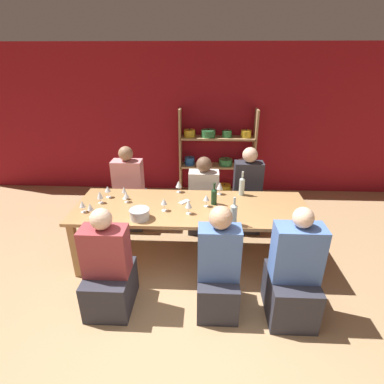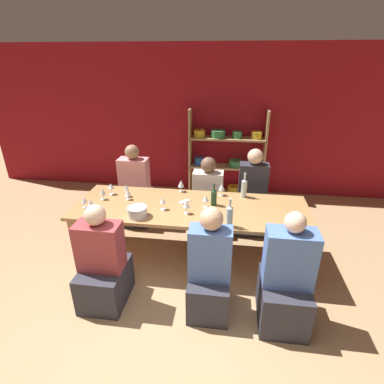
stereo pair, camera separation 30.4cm
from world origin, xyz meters
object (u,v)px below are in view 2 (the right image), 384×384
(wine_glass_red_b, at_px, (163,201))
(wine_glass_white_c, at_px, (111,186))
(person_far_a, at_px, (136,195))
(wine_bottle_green, at_px, (214,197))
(wine_glass_empty_a, at_px, (206,198))
(person_far_b, at_px, (207,203))
(wine_glass_red_c, at_px, (84,200))
(person_near_b, at_px, (103,268))
(wine_glass_red_a, at_px, (126,188))
(person_near_a, at_px, (210,275))
(dining_table, at_px, (191,212))
(shelf_unit, at_px, (227,161))
(wine_bottle_dark, at_px, (229,215))
(wine_glass_empty_c, at_px, (102,192))
(wine_glass_empty_d, at_px, (222,187))
(wine_glass_white_b, at_px, (181,184))
(cell_phone, at_px, (184,201))
(wine_glass_white_a, at_px, (91,203))
(person_near_c, at_px, (285,285))
(wine_glass_empty_b, at_px, (186,204))
(person_far_c, at_px, (251,201))
(wine_bottle_amber, at_px, (244,187))
(mixing_bowl, at_px, (137,211))
(wine_glass_red_d, at_px, (128,193))

(wine_glass_red_b, height_order, wine_glass_white_c, wine_glass_red_b)
(person_far_a, bearing_deg, wine_bottle_green, 148.13)
(wine_glass_empty_a, height_order, person_far_b, person_far_b)
(wine_glass_red_c, xyz_separation_m, person_near_b, (0.47, -0.66, -0.46))
(wine_glass_red_a, xyz_separation_m, person_near_a, (1.19, -1.04, -0.45))
(dining_table, distance_m, wine_glass_red_a, 0.92)
(wine_glass_red_c, bearing_deg, shelf_unit, 54.44)
(wine_bottle_dark, bearing_deg, wine_glass_white_c, 158.21)
(wine_glass_empty_c, bearing_deg, wine_bottle_green, 1.32)
(wine_glass_empty_d, bearing_deg, wine_glass_white_b, 175.46)
(cell_phone, distance_m, person_far_a, 1.22)
(dining_table, xyz_separation_m, wine_bottle_dark, (0.48, -0.42, 0.21))
(wine_glass_white_a, bearing_deg, person_near_a, -20.39)
(dining_table, xyz_separation_m, wine_glass_white_c, (-1.11, 0.22, 0.19))
(wine_bottle_dark, height_order, wine_glass_empty_d, wine_bottle_dark)
(shelf_unit, bearing_deg, cell_phone, -103.63)
(wine_glass_empty_d, relative_size, person_near_c, 0.14)
(wine_bottle_green, relative_size, wine_glass_empty_b, 1.60)
(wine_glass_red_a, height_order, person_far_b, person_far_b)
(person_far_a, bearing_deg, wine_glass_red_b, 124.33)
(wine_bottle_dark, xyz_separation_m, cell_phone, (-0.58, 0.53, -0.13))
(wine_glass_red_c, xyz_separation_m, person_far_b, (1.42, 1.02, -0.46))
(wine_glass_empty_c, relative_size, person_far_c, 0.13)
(shelf_unit, height_order, wine_bottle_amber, shelf_unit)
(wine_glass_white_b, xyz_separation_m, person_near_c, (1.24, -1.33, -0.44))
(mixing_bowl, bearing_deg, dining_table, 29.97)
(wine_glass_white_a, distance_m, cell_phone, 1.14)
(wine_bottle_dark, relative_size, wine_glass_white_b, 2.00)
(person_near_b, xyz_separation_m, person_far_c, (1.61, 1.72, 0.06))
(mixing_bowl, xyz_separation_m, person_far_b, (0.72, 1.15, -0.42))
(wine_glass_empty_b, xyz_separation_m, person_near_a, (0.34, -0.67, -0.45))
(wine_bottle_dark, xyz_separation_m, wine_glass_red_c, (-1.76, 0.21, -0.03))
(person_near_c, bearing_deg, person_near_a, 176.57)
(person_near_c, bearing_deg, person_far_c, 97.98)
(wine_glass_white_a, distance_m, wine_glass_white_b, 1.20)
(shelf_unit, bearing_deg, wine_glass_red_b, -107.53)
(wine_glass_empty_a, bearing_deg, wine_bottle_green, 35.72)
(mixing_bowl, xyz_separation_m, person_near_c, (1.62, -0.57, -0.39))
(wine_bottle_green, distance_m, wine_glass_red_d, 1.11)
(wine_glass_white_c, bearing_deg, wine_glass_empty_a, -9.02)
(cell_phone, xyz_separation_m, person_near_b, (-0.72, -0.98, -0.36))
(wine_glass_white_a, bearing_deg, wine_glass_empty_b, 6.70)
(wine_glass_empty_b, xyz_separation_m, wine_glass_white_c, (-1.08, 0.40, -0.01))
(mixing_bowl, xyz_separation_m, wine_glass_white_b, (0.38, 0.76, 0.05))
(wine_glass_white_a, bearing_deg, wine_glass_empty_a, 13.96)
(wine_glass_white_c, bearing_deg, person_far_a, 81.46)
(dining_table, relative_size, person_far_b, 2.51)
(wine_glass_empty_d, bearing_deg, wine_bottle_dark, -81.62)
(wine_glass_white_c, xyz_separation_m, person_far_c, (1.90, 0.64, -0.41))
(wine_glass_white_a, distance_m, wine_glass_empty_d, 1.65)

